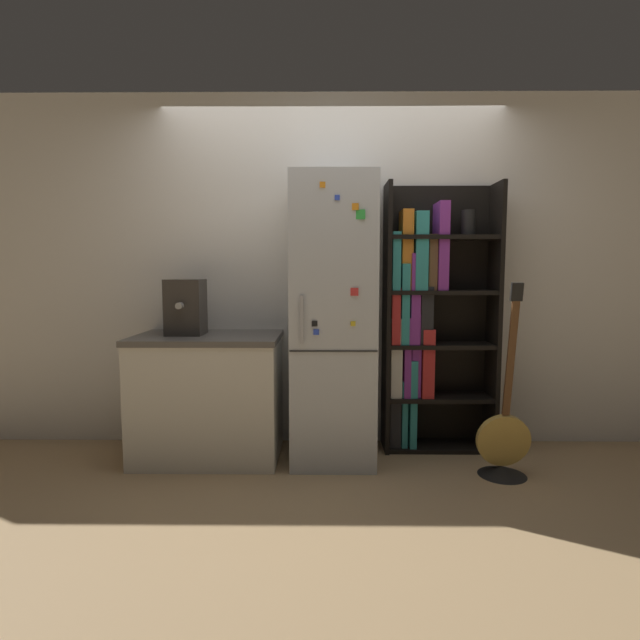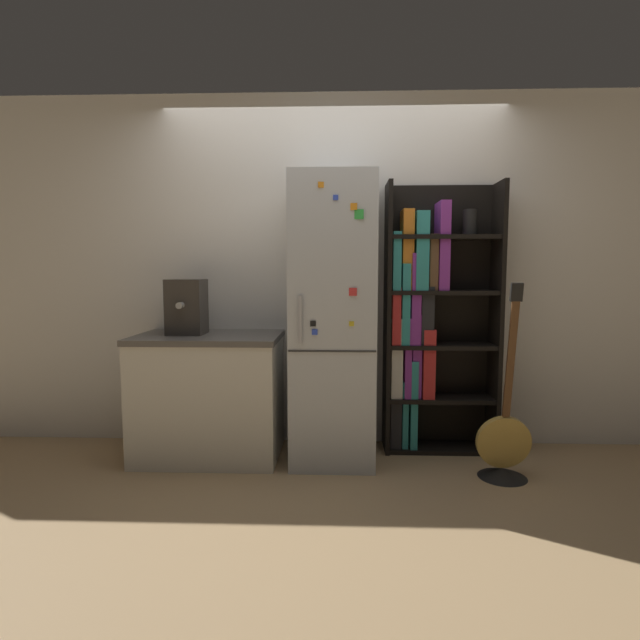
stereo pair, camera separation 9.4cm
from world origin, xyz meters
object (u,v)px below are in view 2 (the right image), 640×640
at_px(bookshelf, 426,321).
at_px(guitar, 503,451).
at_px(espresso_machine, 187,307).
at_px(refrigerator, 333,320).

distance_m(bookshelf, guitar, 1.02).
height_order(espresso_machine, guitar, espresso_machine).
relative_size(espresso_machine, guitar, 0.31).
relative_size(refrigerator, bookshelf, 1.00).
height_order(bookshelf, espresso_machine, bookshelf).
distance_m(refrigerator, espresso_machine, 1.03).
bearing_deg(espresso_machine, refrigerator, -1.19).
xyz_separation_m(bookshelf, guitar, (0.41, -0.52, -0.77)).
bearing_deg(espresso_machine, guitar, -9.29).
bearing_deg(bookshelf, guitar, -51.75).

